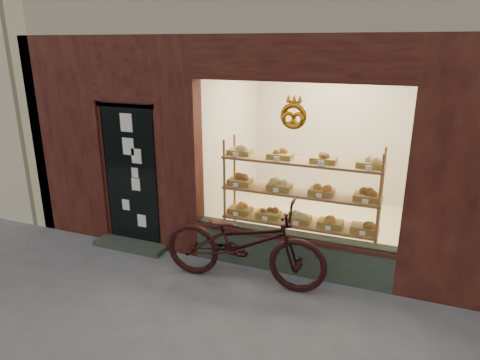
% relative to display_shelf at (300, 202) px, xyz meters
% --- Properties ---
extents(display_shelf, '(2.20, 0.45, 1.70)m').
position_rel_display_shelf_xyz_m(display_shelf, '(0.00, 0.00, 0.00)').
color(display_shelf, brown).
rests_on(display_shelf, ground).
extents(bicycle, '(2.19, 0.88, 1.13)m').
position_rel_display_shelf_xyz_m(bicycle, '(-0.49, -0.93, -0.29)').
color(bicycle, black).
rests_on(bicycle, ground).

